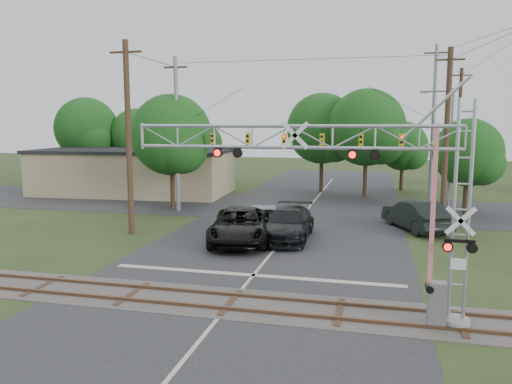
% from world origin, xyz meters
% --- Properties ---
extents(ground, '(160.00, 160.00, 0.00)m').
position_xyz_m(ground, '(0.00, 0.00, 0.00)').
color(ground, '#2A3A1B').
rests_on(ground, ground).
extents(road_main, '(14.00, 90.00, 0.02)m').
position_xyz_m(road_main, '(0.00, 10.00, 0.01)').
color(road_main, '#29292C').
rests_on(road_main, ground).
extents(road_cross, '(90.00, 12.00, 0.02)m').
position_xyz_m(road_cross, '(0.00, 24.00, 0.01)').
color(road_cross, '#29292C').
rests_on(road_cross, ground).
extents(railroad_track, '(90.00, 3.20, 0.17)m').
position_xyz_m(railroad_track, '(0.00, 2.00, 0.03)').
color(railroad_track, '#524C47').
rests_on(railroad_track, ground).
extents(crossing_gantry, '(11.54, 0.95, 7.42)m').
position_xyz_m(crossing_gantry, '(4.42, 1.64, 4.62)').
color(crossing_gantry, gray).
rests_on(crossing_gantry, ground).
extents(traffic_signal_span, '(19.34, 0.36, 11.50)m').
position_xyz_m(traffic_signal_span, '(0.91, 20.00, 5.68)').
color(traffic_signal_span, gray).
rests_on(traffic_signal_span, ground).
extents(pickup_black, '(4.37, 7.31, 1.90)m').
position_xyz_m(pickup_black, '(-2.22, 11.37, 0.95)').
color(pickup_black, black).
rests_on(pickup_black, ground).
extents(car_dark, '(2.65, 6.30, 1.82)m').
position_xyz_m(car_dark, '(0.26, 12.71, 0.91)').
color(car_dark, black).
rests_on(car_dark, ground).
extents(sedan_silver, '(5.18, 2.73, 1.68)m').
position_xyz_m(sedan_silver, '(-1.23, 14.71, 0.84)').
color(sedan_silver, '#ADAEB5').
rests_on(sedan_silver, ground).
extents(suv_dark, '(4.21, 6.04, 1.89)m').
position_xyz_m(suv_dark, '(7.58, 17.12, 0.94)').
color(suv_dark, black).
rests_on(suv_dark, ground).
extents(commercial_building, '(18.51, 10.25, 4.20)m').
position_xyz_m(commercial_building, '(-17.25, 28.03, 2.11)').
color(commercial_building, '#968D64').
rests_on(commercial_building, ground).
extents(streetlight, '(2.45, 0.26, 9.20)m').
position_xyz_m(streetlight, '(10.26, 24.81, 5.14)').
color(streetlight, gray).
rests_on(streetlight, ground).
extents(utility_poles, '(27.14, 29.04, 13.18)m').
position_xyz_m(utility_poles, '(2.70, 23.25, 6.17)').
color(utility_poles, '#3A251B').
rests_on(utility_poles, ground).
extents(treeline, '(53.30, 24.36, 9.69)m').
position_xyz_m(treeline, '(-2.92, 31.74, 5.51)').
color(treeline, '#3A291A').
rests_on(treeline, ground).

